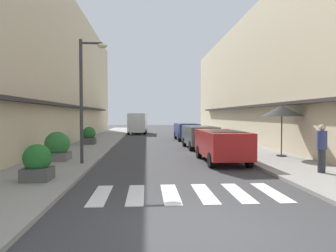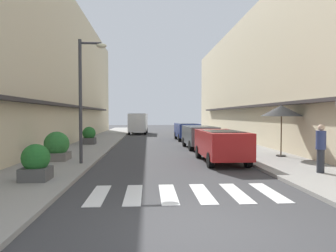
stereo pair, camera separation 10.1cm
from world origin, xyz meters
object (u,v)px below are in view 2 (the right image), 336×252
object	(u,v)px
parked_car_near	(221,142)
pedestrian_walking_near	(321,147)
planter_corner	(36,163)
planter_midblock	(57,147)
parked_car_mid	(199,134)
delivery_van	(138,122)
cafe_umbrella	(281,111)
parked_car_far	(187,130)
street_lamp	(85,88)
planter_far	(89,136)

from	to	relation	value
parked_car_near	pedestrian_walking_near	xyz separation A→B (m)	(2.81, -3.31, 0.11)
planter_corner	planter_midblock	xyz separation A→B (m)	(-0.64, 4.40, 0.06)
parked_car_mid	delivery_van	world-z (taller)	delivery_van
cafe_umbrella	planter_corner	xyz separation A→B (m)	(-10.17, -4.99, -1.70)
cafe_umbrella	pedestrian_walking_near	world-z (taller)	cafe_umbrella
parked_car_near	delivery_van	world-z (taller)	delivery_van
planter_corner	planter_midblock	distance (m)	4.45
parked_car_far	street_lamp	size ratio (longest dim) A/B	0.78
delivery_van	planter_midblock	size ratio (longest dim) A/B	4.19
planter_midblock	parked_car_mid	bearing A→B (deg)	36.06
parked_car_near	cafe_umbrella	bearing A→B (deg)	17.46
parked_car_near	street_lamp	world-z (taller)	street_lamp
planter_midblock	planter_far	bearing A→B (deg)	90.13
street_lamp	planter_corner	xyz separation A→B (m)	(-0.86, -3.39, -2.66)
parked_car_near	cafe_umbrella	distance (m)	3.75
parked_car_mid	delivery_van	xyz separation A→B (m)	(-4.48, 16.13, 0.48)
parked_car_far	planter_midblock	size ratio (longest dim) A/B	3.15
delivery_van	cafe_umbrella	world-z (taller)	cafe_umbrella
parked_car_far	planter_corner	world-z (taller)	parked_car_far
parked_car_far	pedestrian_walking_near	size ratio (longest dim) A/B	2.38
parked_car_near	planter_midblock	world-z (taller)	parked_car_near
planter_midblock	planter_corner	bearing A→B (deg)	-81.67
cafe_umbrella	planter_far	xyz separation A→B (m)	(-10.83, 7.17, -1.66)
cafe_umbrella	pedestrian_walking_near	size ratio (longest dim) A/B	1.48
parked_car_near	street_lamp	bearing A→B (deg)	-174.63
parked_car_mid	pedestrian_walking_near	distance (m)	9.65
street_lamp	planter_midblock	world-z (taller)	street_lamp
parked_car_near	planter_corner	bearing A→B (deg)	-150.10
parked_car_near	pedestrian_walking_near	world-z (taller)	pedestrian_walking_near
parked_car_near	pedestrian_walking_near	bearing A→B (deg)	-49.67
delivery_van	parked_car_far	bearing A→B (deg)	-64.82
planter_far	pedestrian_walking_near	distance (m)	15.48
parked_car_mid	pedestrian_walking_near	bearing A→B (deg)	-73.09
planter_corner	pedestrian_walking_near	distance (m)	9.71
planter_far	street_lamp	bearing A→B (deg)	-80.15
parked_car_far	cafe_umbrella	distance (m)	12.03
delivery_van	planter_midblock	distance (m)	21.83
parked_car_near	planter_far	bearing A→B (deg)	132.59
parked_car_far	planter_far	world-z (taller)	parked_car_far
street_lamp	pedestrian_walking_near	bearing A→B (deg)	-17.25
delivery_van	cafe_umbrella	size ratio (longest dim) A/B	2.14
parked_car_near	cafe_umbrella	size ratio (longest dim) A/B	1.70
parked_car_mid	delivery_van	size ratio (longest dim) A/B	0.75
parked_car_mid	cafe_umbrella	distance (m)	6.07
delivery_van	street_lamp	bearing A→B (deg)	-93.88
pedestrian_walking_near	planter_corner	bearing A→B (deg)	-78.61
planter_corner	planter_midblock	world-z (taller)	planter_midblock
parked_car_mid	planter_midblock	bearing A→B (deg)	-143.94
street_lamp	planter_corner	distance (m)	4.39
planter_midblock	planter_far	world-z (taller)	planter_midblock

